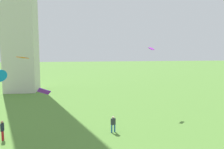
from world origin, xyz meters
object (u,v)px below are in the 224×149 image
person_2 (2,129)px  kite_flying_4 (23,58)px  kite_flying_5 (44,91)px  person_1 (113,123)px  kite_flying_0 (151,49)px

person_2 → kite_flying_4: (0.57, 5.61, 5.89)m
person_2 → kite_flying_5: 4.83m
kite_flying_4 → kite_flying_5: size_ratio=1.08×
kite_flying_4 → kite_flying_5: bearing=52.2°
kite_flying_5 → kite_flying_4: bearing=-80.2°
person_1 → kite_flying_4: bearing=-56.0°
kite_flying_0 → kite_flying_5: (-11.83, -7.94, -3.57)m
person_1 → kite_flying_5: 6.98m
kite_flying_0 → kite_flying_4: kite_flying_0 is taller
person_2 → kite_flying_5: (3.60, 0.01, 3.22)m
kite_flying_5 → person_2: bearing=-18.5°
person_1 → kite_flying_4: (-9.14, 5.00, 5.96)m
person_1 → kite_flying_5: kite_flying_5 is taller
person_2 → kite_flying_4: kite_flying_4 is taller
person_1 → person_2: person_2 is taller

